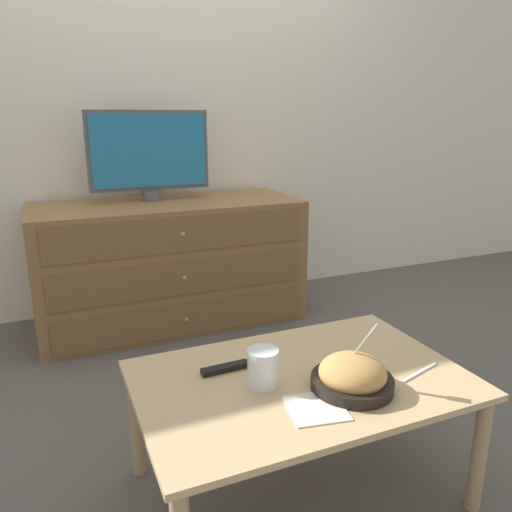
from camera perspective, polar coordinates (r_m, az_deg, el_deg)
ground_plane at (r=3.25m, az=-9.19°, el=-4.85°), size 12.00×12.00×0.00m
wall_back at (r=3.08m, az=-10.42°, el=18.63°), size 12.00×0.05×2.60m
dresser at (r=2.83m, az=-9.75°, el=-0.76°), size 1.43×0.60×0.68m
tv at (r=2.80m, az=-12.12°, el=11.45°), size 0.65×0.11×0.48m
coffee_table at (r=1.54m, az=5.12°, el=-15.14°), size 0.96×0.63×0.39m
takeout_bowl at (r=1.46m, az=10.96°, el=-13.32°), size 0.23×0.23×0.19m
drink_cup at (r=1.44m, az=0.80°, el=-12.87°), size 0.09×0.09×0.11m
napkin at (r=1.37m, az=6.87°, el=-16.86°), size 0.17×0.17×0.00m
knife at (r=1.60m, az=18.19°, el=-12.50°), size 0.17×0.06×0.01m
remote_control at (r=1.54m, az=-3.55°, el=-12.67°), size 0.15×0.04×0.02m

